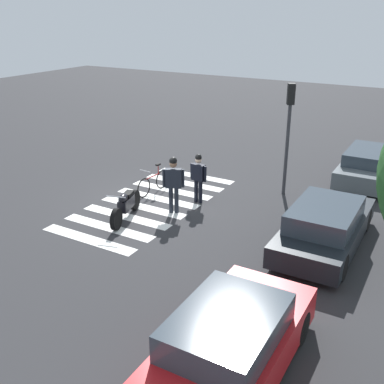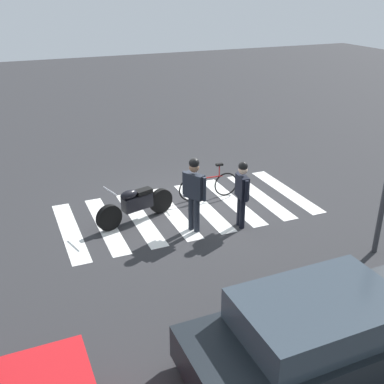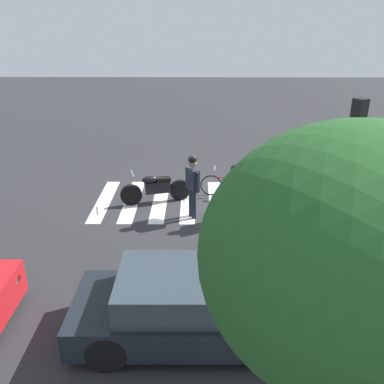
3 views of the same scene
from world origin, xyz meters
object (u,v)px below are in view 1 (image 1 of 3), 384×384
object	(u,v)px
leaning_bicycle	(153,182)
officer_on_foot	(173,180)
police_motorcycle	(126,205)
officer_by_motorcycle	(198,175)
car_grey_coupe	(368,165)
traffic_light_pole	(289,121)
car_black_suv	(325,226)
car_red_convertible	(230,343)

from	to	relation	value
leaning_bicycle	officer_on_foot	distance (m)	2.09
police_motorcycle	leaning_bicycle	xyz separation A→B (m)	(-2.30, -0.54, -0.08)
officer_by_motorcycle	car_grey_coupe	distance (m)	7.00
traffic_light_pole	car_black_suv	bearing A→B (deg)	35.53
officer_by_motorcycle	car_grey_coupe	xyz separation A→B (m)	(-5.28, 4.59, -0.38)
car_grey_coupe	car_red_convertible	distance (m)	12.02
police_motorcycle	officer_by_motorcycle	distance (m)	2.72
car_grey_coupe	car_red_convertible	size ratio (longest dim) A/B	1.07
car_black_suv	police_motorcycle	bearing A→B (deg)	-77.55
car_grey_coupe	leaning_bicycle	bearing A→B (deg)	-50.52
officer_by_motorcycle	car_grey_coupe	world-z (taller)	officer_by_motorcycle
car_grey_coupe	officer_by_motorcycle	bearing A→B (deg)	-41.00
police_motorcycle	officer_on_foot	bearing A→B (deg)	137.86
police_motorcycle	leaning_bicycle	size ratio (longest dim) A/B	1.23
police_motorcycle	officer_by_motorcycle	size ratio (longest dim) A/B	1.26
police_motorcycle	officer_on_foot	distance (m)	1.70
car_black_suv	traffic_light_pole	xyz separation A→B (m)	(-3.28, -2.34, 2.02)
leaning_bicycle	car_grey_coupe	xyz separation A→B (m)	(-5.30, 6.44, 0.23)
car_black_suv	officer_by_motorcycle	bearing A→B (deg)	-102.47
leaning_bicycle	traffic_light_pole	size ratio (longest dim) A/B	0.45
leaning_bicycle	traffic_light_pole	distance (m)	5.23
police_motorcycle	officer_on_foot	size ratio (longest dim) A/B	1.14
car_grey_coupe	car_black_suv	bearing A→B (deg)	0.20
police_motorcycle	car_red_convertible	xyz separation A→B (m)	(4.42, 5.78, 0.22)
leaning_bicycle	traffic_light_pole	world-z (taller)	traffic_light_pole
car_grey_coupe	traffic_light_pole	distance (m)	4.32
police_motorcycle	officer_on_foot	world-z (taller)	officer_on_foot
officer_on_foot	traffic_light_pole	xyz separation A→B (m)	(-3.42, 2.53, 1.53)
car_black_suv	car_grey_coupe	bearing A→B (deg)	-179.80
officer_by_motorcycle	car_red_convertible	xyz separation A→B (m)	(6.75, 4.46, -0.31)
leaning_bicycle	traffic_light_pole	xyz separation A→B (m)	(-2.29, 4.12, 2.27)
officer_on_foot	traffic_light_pole	distance (m)	4.52
car_grey_coupe	car_red_convertible	world-z (taller)	car_red_convertible
officer_on_foot	car_grey_coupe	size ratio (longest dim) A/B	0.42
officer_on_foot	car_red_convertible	size ratio (longest dim) A/B	0.45
officer_by_motorcycle	car_grey_coupe	bearing A→B (deg)	139.00
car_grey_coupe	traffic_light_pole	xyz separation A→B (m)	(3.02, -2.32, 2.04)
leaning_bicycle	officer_on_foot	size ratio (longest dim) A/B	0.93
officer_on_foot	car_black_suv	world-z (taller)	officer_on_foot
officer_on_foot	traffic_light_pole	bearing A→B (deg)	143.54
traffic_light_pole	police_motorcycle	bearing A→B (deg)	-37.99
leaning_bicycle	car_red_convertible	size ratio (longest dim) A/B	0.41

